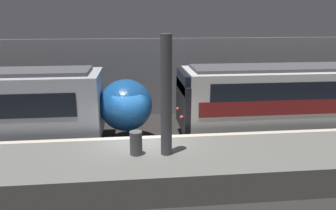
% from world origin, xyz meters
% --- Properties ---
extents(ground_plane, '(120.00, 120.00, 0.00)m').
position_xyz_m(ground_plane, '(0.00, 0.00, 0.00)').
color(ground_plane, '#282623').
extents(platform, '(40.00, 3.62, 1.06)m').
position_xyz_m(platform, '(0.00, -1.81, 0.53)').
color(platform, slate).
rests_on(platform, ground).
extents(station_rear_barrier, '(50.00, 0.15, 4.53)m').
position_xyz_m(station_rear_barrier, '(0.00, 6.50, 2.26)').
color(station_rear_barrier, '#939399').
rests_on(station_rear_barrier, ground).
extents(support_pillar_near, '(0.39, 0.39, 4.19)m').
position_xyz_m(support_pillar_near, '(0.80, -1.83, 3.14)').
color(support_pillar_near, '#47474C').
rests_on(support_pillar_near, platform).
extents(trash_bin, '(0.44, 0.44, 0.85)m').
position_xyz_m(trash_bin, '(-0.27, -1.77, 1.47)').
color(trash_bin, '#4C4C51').
rests_on(trash_bin, platform).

